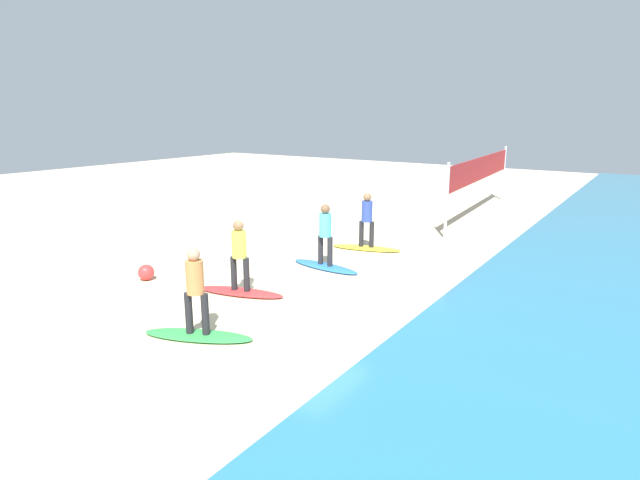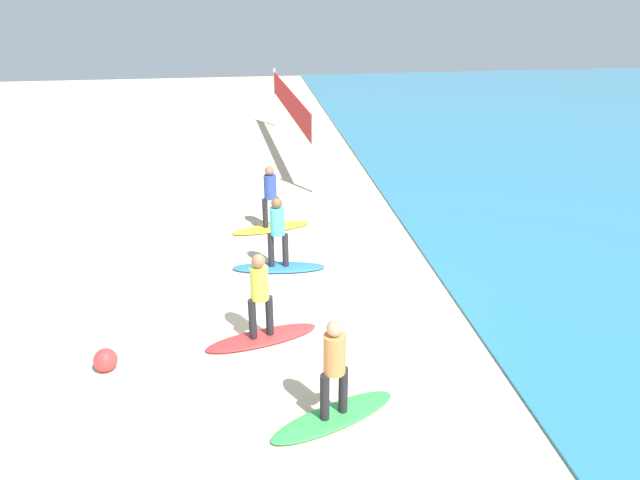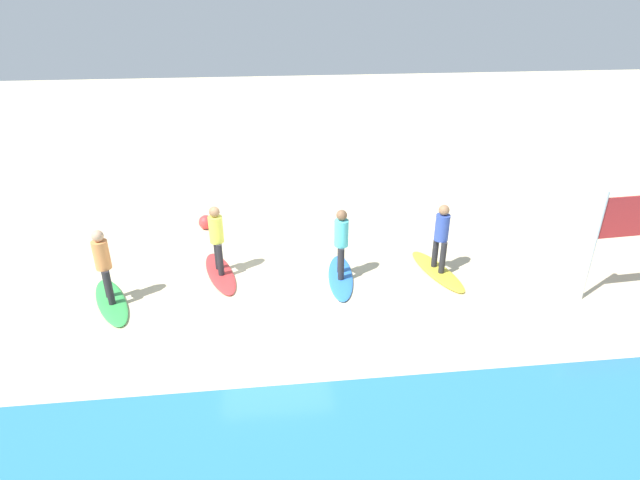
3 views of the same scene
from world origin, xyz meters
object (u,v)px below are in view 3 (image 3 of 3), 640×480
Objects in this scene: surfer_blue at (341,239)px; surfboard_red at (220,273)px; surfboard_green at (111,302)px; surfer_green at (103,261)px; beach_ball at (206,222)px; surfboard_blue at (340,277)px; surfer_yellow at (441,233)px; surfer_red at (217,235)px; surfboard_yellow at (437,271)px.

surfer_blue is 3.00m from surfboard_red.
surfboard_green is 0.99m from surfer_green.
beach_ball is at bearing -43.42° from surfer_blue.
surfboard_red is (2.78, -0.50, 0.00)m from surfboard_blue.
surfer_red is (5.11, -0.48, 0.00)m from surfer_yellow.
surfer_red is 2.45m from surfer_green.
surfboard_green is at bearing 23.42° from surfer_red.
surfer_yellow is at bearing 174.64° from surfer_red.
surfer_green is at bearing 5.34° from surfer_blue.
beach_ball is (0.54, -2.64, -0.84)m from surfer_red.
surfer_yellow is 0.78× the size of surfboard_red.
beach_ball reaches higher than surfboard_yellow.
surfer_red and surfer_green have the same top height.
surfboard_yellow is at bearing 96.41° from surfboard_blue.
surfer_blue reaches higher than surfboard_blue.
surfboard_red is at bearing -26.57° from surfer_red.
surfer_yellow and surfer_green have the same top height.
surfboard_green is 5.32× the size of beach_ball.
surfboard_yellow is 1.28× the size of surfer_yellow.
surfer_blue is at bearing 136.58° from beach_ball.
beach_ball is (3.32, -3.14, -0.84)m from surfer_blue.
surfer_red is 4.16× the size of beach_ball.
surfer_green is (7.35, 0.50, 0.00)m from surfer_yellow.
surfboard_red is at bearing -10.25° from surfer_blue.
surfer_yellow is 0.78× the size of surfboard_blue.
surfboard_yellow is at bearing 180.00° from surfer_yellow.
surfboard_red is at bearing -109.62° from surfboard_yellow.
surfer_yellow is (0.00, 0.00, 0.99)m from surfboard_yellow.
beach_ball is at bearing 131.57° from surfboard_green.
surfboard_yellow is 1.28× the size of surfer_blue.
surfboard_yellow is 5.22m from surfer_red.
surfboard_yellow is at bearing 70.73° from surfboard_green.
surfer_red is at bearing 48.28° from surfboard_red.
surfer_blue is (2.32, 0.02, 0.00)m from surfer_yellow.
surfboard_yellow is 1.28× the size of surfer_green.
surfer_blue is at bearing 5.80° from surfboard_blue.
surfboard_yellow and surfboard_green have the same top height.
surfer_blue is 1.00× the size of surfer_green.
surfboard_red is 1.00× the size of surfboard_green.
surfboard_red and surfboard_green have the same top height.
surfer_yellow is at bearing -104.26° from surfboard_yellow.
surfboard_blue is 2.83m from surfboard_red.
surfer_red reaches higher than surfboard_yellow.
surfboard_yellow is 2.52m from surfer_blue.
beach_ball is at bearing -127.62° from surfboard_blue.
surfer_red is (-0.00, 0.00, 0.99)m from surfboard_red.
surfboard_blue is at bearing -103.65° from surfboard_yellow.
surfer_red is at bearing -156.58° from surfer_green.
surfer_green is 4.16× the size of beach_ball.
surfboard_yellow is 0.99m from surfer_yellow.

